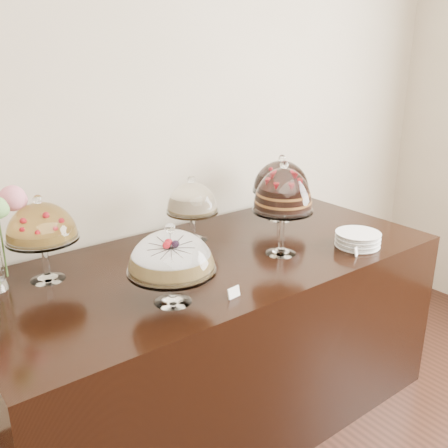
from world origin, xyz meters
TOP-DOWN VIEW (x-y plane):
  - wall_back at (0.00, 3.00)m, footprint 5.00×0.04m
  - display_counter at (0.25, 2.45)m, footprint 2.20×1.00m
  - cake_stand_sugar_sponge at (-0.16, 2.20)m, footprint 0.34×0.34m
  - cake_stand_choco_layer at (0.52, 2.30)m, footprint 0.29×0.29m
  - cake_stand_cheesecake at (0.28, 2.71)m, footprint 0.27×0.27m
  - cake_stand_dark_choco at (0.87, 2.68)m, footprint 0.33×0.33m
  - cake_stand_fruit_tart at (-0.48, 2.70)m, footprint 0.30×0.30m
  - plate_stack at (0.89, 2.13)m, footprint 0.22×0.22m
  - price_card_left at (0.05, 2.08)m, footprint 0.06×0.02m
  - price_card_right at (0.79, 2.06)m, footprint 0.06×0.04m

SIDE VIEW (x-z plane):
  - display_counter at x=0.25m, z-range 0.00..0.90m
  - price_card_left at x=0.05m, z-range 0.90..0.94m
  - price_card_right at x=0.79m, z-range 0.90..0.94m
  - plate_stack at x=0.89m, z-range 0.90..0.97m
  - cake_stand_sugar_sponge at x=-0.16m, z-range 0.93..1.26m
  - cake_stand_cheesecake at x=0.28m, z-range 0.94..1.28m
  - cake_stand_dark_choco at x=0.87m, z-range 0.95..1.33m
  - cake_stand_fruit_tart at x=-0.48m, z-range 0.96..1.34m
  - cake_stand_choco_layer at x=0.52m, z-range 0.97..1.43m
  - wall_back at x=0.00m, z-range 0.00..3.00m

